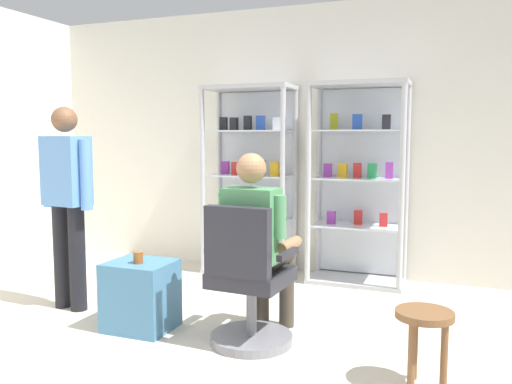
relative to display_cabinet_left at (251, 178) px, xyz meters
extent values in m
cube|color=silver|center=(0.55, 0.24, 0.38)|extent=(6.00, 0.10, 2.70)
cylinder|color=#B7B7BC|center=(-0.42, -0.26, -0.02)|extent=(0.05, 0.05, 1.90)
cylinder|color=#B7B7BC|center=(0.43, -0.26, -0.02)|extent=(0.05, 0.05, 1.90)
cylinder|color=#B7B7BC|center=(-0.42, 0.14, -0.02)|extent=(0.05, 0.05, 1.90)
cylinder|color=#B7B7BC|center=(0.43, 0.14, -0.02)|extent=(0.05, 0.05, 1.90)
cube|color=#B7B7BC|center=(0.00, -0.06, 0.91)|extent=(0.90, 0.45, 0.04)
cube|color=#B7B7BC|center=(0.00, -0.06, -0.95)|extent=(0.90, 0.45, 0.04)
cube|color=silver|center=(0.00, 0.15, -0.02)|extent=(0.84, 0.02, 1.80)
cube|color=silver|center=(0.00, -0.06, -0.42)|extent=(0.82, 0.39, 0.02)
cube|color=#264CB2|center=(-0.24, -0.04, -0.34)|extent=(0.09, 0.04, 0.14)
cube|color=black|center=(-0.01, -0.07, -0.34)|extent=(0.08, 0.03, 0.14)
cube|color=#268C4C|center=(0.25, -0.08, -0.35)|extent=(0.08, 0.05, 0.13)
cube|color=silver|center=(0.00, -0.06, 0.03)|extent=(0.82, 0.39, 0.02)
cube|color=purple|center=(-0.28, -0.03, 0.11)|extent=(0.09, 0.05, 0.13)
cube|color=red|center=(-0.13, -0.08, 0.10)|extent=(0.09, 0.06, 0.13)
cube|color=black|center=(0.00, -0.01, 0.10)|extent=(0.07, 0.04, 0.13)
cube|color=red|center=(0.14, -0.07, 0.12)|extent=(0.08, 0.05, 0.16)
cube|color=gold|center=(0.29, -0.11, 0.11)|extent=(0.08, 0.05, 0.14)
cube|color=silver|center=(0.00, -0.06, 0.48)|extent=(0.82, 0.39, 0.02)
cube|color=black|center=(-0.29, -0.03, 0.56)|extent=(0.08, 0.04, 0.13)
cube|color=black|center=(-0.15, -0.10, 0.55)|extent=(0.08, 0.06, 0.13)
cube|color=black|center=(-0.01, -0.08, 0.56)|extent=(0.08, 0.04, 0.14)
cube|color=#264CB2|center=(0.14, -0.10, 0.56)|extent=(0.09, 0.04, 0.14)
cube|color=silver|center=(0.29, -0.05, 0.55)|extent=(0.08, 0.04, 0.13)
cylinder|color=#B7B7BC|center=(0.68, -0.26, -0.02)|extent=(0.05, 0.05, 1.90)
cylinder|color=#B7B7BC|center=(1.53, -0.26, -0.02)|extent=(0.05, 0.05, 1.90)
cylinder|color=#B7B7BC|center=(0.68, 0.14, -0.02)|extent=(0.05, 0.05, 1.90)
cylinder|color=#B7B7BC|center=(1.53, 0.14, -0.02)|extent=(0.05, 0.05, 1.90)
cube|color=#B7B7BC|center=(1.10, -0.06, 0.91)|extent=(0.90, 0.45, 0.04)
cube|color=#B7B7BC|center=(1.10, -0.06, -0.95)|extent=(0.90, 0.45, 0.04)
cube|color=silver|center=(1.10, 0.15, -0.02)|extent=(0.84, 0.02, 1.80)
cube|color=silver|center=(1.10, -0.06, -0.42)|extent=(0.82, 0.39, 0.02)
cube|color=purple|center=(0.86, -0.08, -0.35)|extent=(0.08, 0.05, 0.12)
cube|color=red|center=(1.10, -0.01, -0.34)|extent=(0.09, 0.05, 0.14)
cube|color=red|center=(1.35, -0.05, -0.35)|extent=(0.08, 0.05, 0.13)
cube|color=silver|center=(1.10, -0.06, 0.03)|extent=(0.82, 0.39, 0.02)
cube|color=purple|center=(0.81, -0.06, 0.10)|extent=(0.09, 0.05, 0.13)
cube|color=gold|center=(0.95, -0.02, 0.10)|extent=(0.09, 0.05, 0.13)
cube|color=red|center=(1.10, -0.07, 0.11)|extent=(0.07, 0.04, 0.14)
cube|color=#268C4C|center=(1.24, -0.07, 0.11)|extent=(0.09, 0.05, 0.14)
cube|color=purple|center=(1.38, -0.04, 0.12)|extent=(0.07, 0.04, 0.15)
cube|color=silver|center=(1.10, -0.06, 0.48)|extent=(0.82, 0.39, 0.02)
cube|color=#999919|center=(0.86, -0.04, 0.57)|extent=(0.07, 0.04, 0.16)
cube|color=#264CB2|center=(1.10, -0.11, 0.56)|extent=(0.09, 0.05, 0.14)
cube|color=black|center=(1.35, -0.05, 0.56)|extent=(0.08, 0.04, 0.14)
cylinder|color=slate|center=(0.72, -1.81, -0.94)|extent=(0.56, 0.56, 0.06)
cylinder|color=slate|center=(0.72, -1.81, -0.73)|extent=(0.07, 0.07, 0.41)
cube|color=#26262D|center=(0.72, -1.81, -0.51)|extent=(0.51, 0.51, 0.10)
cube|color=#26262D|center=(0.70, -2.02, -0.23)|extent=(0.44, 0.11, 0.45)
cube|color=#26262D|center=(0.98, -1.82, -0.33)|extent=(0.06, 0.30, 0.04)
cube|color=#26262D|center=(0.46, -1.79, -0.33)|extent=(0.06, 0.30, 0.04)
cylinder|color=#3F382D|center=(0.83, -1.61, -0.41)|extent=(0.16, 0.41, 0.14)
cylinder|color=#3F382D|center=(0.84, -1.41, -0.69)|extent=(0.11, 0.11, 0.56)
cylinder|color=#3F382D|center=(0.63, -1.60, -0.41)|extent=(0.16, 0.41, 0.14)
cylinder|color=#3F382D|center=(0.64, -1.40, -0.69)|extent=(0.11, 0.11, 0.56)
cube|color=#4C8C59|center=(0.72, -1.81, -0.16)|extent=(0.37, 0.24, 0.50)
sphere|color=#99704C|center=(0.72, -1.81, 0.22)|extent=(0.20, 0.20, 0.20)
cylinder|color=#4C8C59|center=(0.92, -1.82, -0.09)|extent=(0.09, 0.09, 0.28)
cylinder|color=#99704C|center=(0.93, -1.64, -0.31)|extent=(0.10, 0.30, 0.08)
cylinder|color=#4C8C59|center=(0.52, -1.79, -0.09)|extent=(0.09, 0.09, 0.28)
cylinder|color=#99704C|center=(0.53, -1.62, -0.31)|extent=(0.10, 0.30, 0.08)
cube|color=teal|center=(-0.13, -1.85, -0.72)|extent=(0.46, 0.40, 0.50)
cylinder|color=brown|center=(-0.12, -1.89, -0.43)|extent=(0.07, 0.07, 0.08)
cylinder|color=black|center=(-0.84, -1.67, -0.54)|extent=(0.13, 0.13, 0.85)
cylinder|color=#598CCC|center=(-0.71, -1.69, 0.13)|extent=(0.09, 0.09, 0.55)
cylinder|color=black|center=(-1.02, -1.64, -0.54)|extent=(0.13, 0.13, 0.85)
cylinder|color=#598CCC|center=(-1.14, -1.63, 0.13)|extent=(0.09, 0.09, 0.55)
cube|color=#598CCC|center=(-0.93, -1.66, 0.16)|extent=(0.39, 0.27, 0.55)
sphere|color=brown|center=(-0.93, -1.66, 0.56)|extent=(0.20, 0.20, 0.20)
cylinder|color=brown|center=(1.84, -2.06, -0.55)|extent=(0.32, 0.32, 0.04)
cylinder|color=brown|center=(1.95, -2.06, -0.77)|extent=(0.04, 0.04, 0.40)
cylinder|color=brown|center=(1.79, -1.96, -0.77)|extent=(0.04, 0.04, 0.40)
cylinder|color=brown|center=(1.79, -2.15, -0.77)|extent=(0.04, 0.04, 0.40)
camera|label=1|loc=(2.00, -5.04, 0.43)|focal=37.21mm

